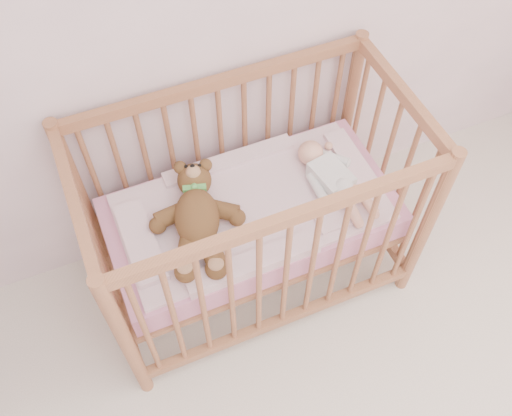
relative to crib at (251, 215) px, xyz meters
name	(u,v)px	position (x,y,z in m)	size (l,w,h in m)	color
crib	(251,215)	(0.00, 0.00, 0.00)	(1.36, 0.76, 1.00)	#B5734C
mattress	(252,217)	(0.00, 0.00, -0.01)	(1.22, 0.62, 0.13)	pink
blanket	(251,207)	(0.00, 0.00, 0.06)	(1.10, 0.58, 0.06)	#FAACBF
baby	(331,174)	(0.36, -0.02, 0.14)	(0.24, 0.50, 0.12)	white
teddy_bear	(197,218)	(-0.24, -0.02, 0.15)	(0.40, 0.57, 0.16)	brown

